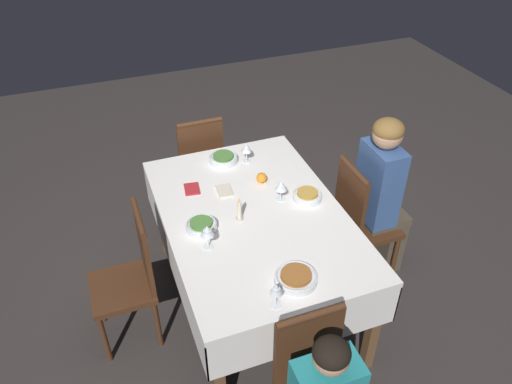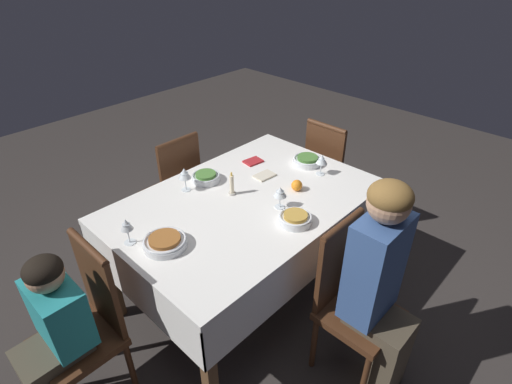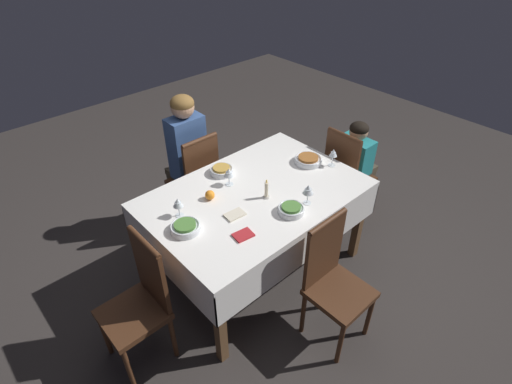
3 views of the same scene
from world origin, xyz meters
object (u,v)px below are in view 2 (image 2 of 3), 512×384
Objects in this scene: candle_centerpiece at (232,186)px; wine_glass_north at (184,174)px; wine_glass_east at (322,160)px; chair_west at (87,322)px; dining_table at (245,211)px; bowl_south at (295,218)px; chair_south at (350,296)px; wine_glass_west at (126,226)px; bowl_north at (206,177)px; chair_east at (329,171)px; napkin_spare_side at (253,161)px; chair_north at (175,188)px; bowl_west at (165,242)px; bowl_east at (307,160)px; orange_fruit at (297,185)px; napkin_red_folded at (265,176)px; wine_glass_south at (280,192)px; person_adult_denim at (382,283)px; person_child_teal at (52,339)px.

wine_glass_north is at bearing 124.61° from candle_centerpiece.
wine_glass_east is 0.93× the size of candle_centerpiece.
chair_west is 6.11× the size of candle_centerpiece.
bowl_south is at bearing -86.30° from dining_table.
chair_south is 1.00× the size of chair_west.
wine_glass_west is 0.82× the size of bowl_north.
dining_table is at bearing 94.30° from chair_east.
chair_east is 7.00× the size of napkin_spare_side.
chair_north is 1.12m from wine_glass_east.
napkin_spare_side is (0.38, 0.19, -0.05)m from candle_centerpiece.
candle_centerpiece is at bearing 10.96° from bowl_west.
candle_centerpiece reaches higher than bowl_east.
bowl_south is at bearing 113.77° from chair_east.
chair_east is 0.64m from wine_glass_east.
chair_south is at bearing 89.46° from chair_north.
orange_fruit is (0.47, -0.50, -0.08)m from wine_glass_north.
candle_centerpiece reaches higher than napkin_red_folded.
napkin_red_folded is at bearing 56.41° from wine_glass_south.
person_adult_denim reaches higher than dining_table.
bowl_west is (-0.60, -0.78, 0.29)m from chair_north.
chair_north is 7.00× the size of napkin_spare_side.
wine_glass_north reaches higher than wine_glass_east.
wine_glass_west is (0.33, 0.07, 0.37)m from chair_west.
person_adult_denim reaches higher than orange_fruit.
wine_glass_north is at bearing 118.46° from dining_table.
dining_table is at bearing 86.54° from person_child_teal.
person_adult_denim is 1.55m from person_child_teal.
chair_south is 0.94m from napkin_red_folded.
person_child_teal is (-1.19, 0.84, 0.03)m from chair_south.
bowl_east is 0.63m from candle_centerpiece.
chair_north is 6.77× the size of wine_glass_south.
chair_east reaches higher than wine_glass_west.
candle_centerpiece is 1.09× the size of napkin_red_folded.
person_adult_denim is 6.83× the size of bowl_south.
wine_glass_north is 0.53m from napkin_red_folded.
bowl_north is (-0.10, 0.54, -0.08)m from wine_glass_south.
chair_south is at bearing -115.15° from orange_fruit.
napkin_spare_side is at bearing -4.99° from wine_glass_north.
dining_table is 10.93× the size of wine_glass_east.
person_child_teal is at bearing 172.73° from wine_glass_east.
bowl_south and bowl_north have the same top height.
orange_fruit is 0.49× the size of napkin_red_folded.
wine_glass_north is (0.40, 0.35, 0.09)m from bowl_west.
chair_north is 6.68× the size of napkin_red_folded.
dining_table is at bearing 85.99° from chair_west.
orange_fruit is (-0.32, -0.16, 0.01)m from bowl_east.
person_child_teal is 5.40× the size of bowl_north.
napkin_red_folded is (-0.75, 0.02, 0.27)m from chair_east.
chair_north is at bearing 55.56° from chair_east.
candle_centerpiece reaches higher than bowl_north.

